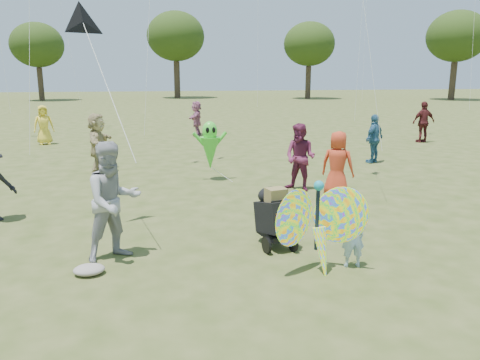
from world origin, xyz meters
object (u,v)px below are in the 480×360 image
crowd_e (300,157)px  crowd_h (424,122)px  crowd_a (337,165)px  butterfly_kite (319,228)px  crowd_j (197,118)px  crowd_g (44,125)px  alien_kite (210,147)px  crowd_c (374,139)px  jogging_stroller (274,213)px  crowd_d (97,143)px  adult_man (113,201)px  child_girl (353,236)px

crowd_e → crowd_h: size_ratio=0.97×
crowd_a → butterfly_kite: 4.72m
crowd_j → butterfly_kite: size_ratio=1.00×
crowd_g → alien_kite: bearing=-68.4°
crowd_e → crowd_c: bearing=86.1°
jogging_stroller → crowd_c: bearing=39.5°
crowd_j → butterfly_kite: 17.16m
crowd_a → crowd_h: bearing=-94.8°
jogging_stroller → alien_kite: bearing=81.8°
crowd_c → alien_kite: 6.24m
crowd_e → crowd_j: size_ratio=1.04×
crowd_d → crowd_j: bearing=-16.9°
crowd_c → crowd_j: size_ratio=0.98×
crowd_e → jogging_stroller: 4.24m
adult_man → crowd_d: size_ratio=1.07×
crowd_a → crowd_g: bearing=-13.2°
crowd_d → crowd_g: crowd_d is taller
crowd_c → adult_man: bearing=7.7°
adult_man → crowd_d: bearing=69.8°
crowd_g → crowd_j: (6.96, 1.77, 0.00)m
adult_man → crowd_h: (12.92, 11.53, -0.07)m
adult_man → crowd_j: adult_man is taller
butterfly_kite → alien_kite: bearing=96.7°
adult_man → alien_kite: bearing=39.7°
crowd_c → jogging_stroller: bearing=18.9°
child_girl → crowd_h: 15.60m
crowd_a → butterfly_kite: bearing=101.5°
crowd_a → crowd_g: size_ratio=0.98×
crowd_g → crowd_c: bearing=-44.1°
child_girl → crowd_h: crowd_h is taller
adult_man → crowd_c: (8.39, 7.32, -0.15)m
adult_man → crowd_j: size_ratio=1.16×
crowd_h → alien_kite: bearing=25.4°
child_girl → butterfly_kite: 0.65m
child_girl → crowd_a: (1.46, 4.17, 0.32)m
adult_man → butterfly_kite: 3.40m
crowd_c → crowd_d: 9.36m
crowd_d → jogging_stroller: (3.78, -7.37, -0.33)m
crowd_a → alien_kite: 3.89m
crowd_c → crowd_j: bearing=-91.7°
crowd_g → child_girl: bearing=-78.1°
crowd_e → crowd_a: bearing=-7.8°
jogging_stroller → crowd_g: bearing=102.8°
crowd_a → crowd_e: crowd_e is taller
crowd_c → crowd_d: (-9.36, 0.15, 0.09)m
crowd_c → butterfly_kite: size_ratio=0.98×
butterfly_kite → crowd_e: bearing=75.0°
child_girl → crowd_h: size_ratio=0.56×
crowd_e → butterfly_kite: size_ratio=1.04×
adult_man → crowd_c: size_ratio=1.18×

